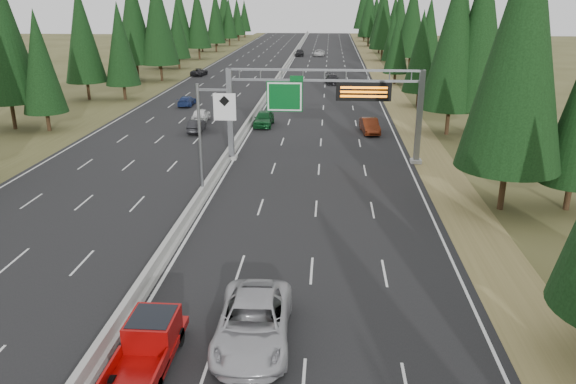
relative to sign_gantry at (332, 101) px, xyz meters
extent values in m
cube|color=black|center=(-8.92, 45.12, -5.23)|extent=(32.00, 260.00, 0.08)
cube|color=olive|center=(8.88, 45.12, -5.24)|extent=(3.60, 260.00, 0.06)
cube|color=#42411E|center=(-26.72, 45.12, -5.24)|extent=(3.60, 260.00, 0.06)
cube|color=gray|center=(-8.92, 45.12, -5.04)|extent=(0.70, 260.00, 0.30)
cube|color=gray|center=(-8.92, 45.12, -4.64)|extent=(0.30, 260.00, 0.60)
cube|color=slate|center=(-8.57, 0.12, -1.29)|extent=(0.45, 0.45, 7.80)
cube|color=gray|center=(-8.57, 0.12, -5.04)|extent=(0.90, 0.90, 0.30)
cube|color=slate|center=(7.28, 0.12, -1.29)|extent=(0.45, 0.45, 7.80)
cube|color=gray|center=(7.28, 0.12, -5.04)|extent=(0.90, 0.90, 0.30)
cube|color=slate|center=(-0.64, 0.12, 2.53)|extent=(15.85, 0.35, 0.16)
cube|color=slate|center=(-0.64, 0.12, 1.69)|extent=(15.85, 0.35, 0.16)
cube|color=#054C19|center=(-3.92, -0.13, 0.36)|extent=(3.00, 0.10, 2.50)
cube|color=silver|center=(-3.92, -0.19, 0.36)|extent=(2.85, 0.02, 2.35)
cube|color=#054C19|center=(-2.92, -0.13, 1.86)|extent=(1.10, 0.10, 0.45)
cube|color=black|center=(2.58, -0.18, 0.86)|extent=(4.50, 0.40, 1.50)
cube|color=orange|center=(2.58, -0.40, 1.21)|extent=(3.80, 0.02, 0.18)
cube|color=orange|center=(2.58, -0.40, 0.86)|extent=(3.80, 0.02, 0.18)
cube|color=orange|center=(2.58, -0.40, 0.51)|extent=(3.80, 0.02, 0.18)
cylinder|color=slate|center=(-8.92, -9.88, -1.19)|extent=(0.20, 0.20, 8.00)
cube|color=gray|center=(-8.92, -9.88, -5.09)|extent=(0.50, 0.50, 0.20)
cube|color=slate|center=(-7.92, -9.88, 2.41)|extent=(2.00, 0.15, 0.15)
cube|color=silver|center=(-7.12, -10.00, 1.31)|extent=(1.50, 0.06, 1.80)
cylinder|color=black|center=(11.41, -10.38, -3.79)|extent=(0.40, 0.40, 2.96)
cone|color=black|center=(11.41, -10.38, 5.46)|extent=(6.66, 6.66, 15.54)
cylinder|color=black|center=(15.80, -10.11, -4.32)|extent=(0.40, 0.40, 1.89)
cylinder|color=black|center=(11.96, 11.20, -3.93)|extent=(0.40, 0.40, 2.68)
cone|color=black|center=(11.96, 11.20, 4.45)|extent=(6.03, 6.03, 14.08)
cylinder|color=black|center=(14.34, 11.28, -3.86)|extent=(0.40, 0.40, 2.82)
cone|color=black|center=(14.34, 11.28, 4.97)|extent=(6.35, 6.35, 14.82)
cylinder|color=black|center=(11.19, 26.60, -4.31)|extent=(0.40, 0.40, 1.93)
cone|color=black|center=(11.19, 26.60, 1.72)|extent=(4.34, 4.34, 10.12)
cylinder|color=black|center=(15.88, 26.00, -4.09)|extent=(0.40, 0.40, 2.36)
cone|color=black|center=(15.88, 26.00, 3.29)|extent=(5.31, 5.31, 12.39)
cylinder|color=black|center=(10.29, 46.00, -4.39)|extent=(0.40, 0.40, 1.77)
cone|color=black|center=(10.29, 46.00, 1.14)|extent=(3.98, 3.98, 9.28)
cylinder|color=black|center=(14.91, 44.30, -4.19)|extent=(0.40, 0.40, 2.15)
cone|color=black|center=(14.91, 44.30, 2.54)|extent=(4.84, 4.84, 11.30)
cylinder|color=black|center=(11.61, 64.49, -4.36)|extent=(0.40, 0.40, 1.82)
cone|color=black|center=(11.61, 64.49, 1.33)|extent=(4.10, 4.10, 9.56)
cylinder|color=black|center=(14.91, 63.99, -3.96)|extent=(0.40, 0.40, 2.62)
cone|color=black|center=(14.91, 63.99, 4.21)|extent=(5.88, 5.88, 13.73)
cylinder|color=black|center=(11.09, 80.81, -4.00)|extent=(0.40, 0.40, 2.55)
cone|color=black|center=(11.09, 80.81, 3.96)|extent=(5.73, 5.73, 13.37)
cylinder|color=black|center=(14.67, 82.44, -4.04)|extent=(0.40, 0.40, 2.46)
cone|color=black|center=(14.67, 82.44, 3.66)|extent=(5.54, 5.54, 12.93)
cylinder|color=black|center=(11.87, 98.29, -4.11)|extent=(0.40, 0.40, 2.32)
cone|color=black|center=(11.87, 98.29, 3.16)|extent=(5.23, 5.23, 12.20)
cylinder|color=black|center=(15.29, 97.98, -4.16)|extent=(0.40, 0.40, 2.22)
cone|color=black|center=(15.29, 97.98, 2.78)|extent=(5.00, 5.00, 11.66)
cylinder|color=black|center=(10.38, 117.67, -3.93)|extent=(0.40, 0.40, 2.67)
cone|color=black|center=(10.38, 117.67, 4.41)|extent=(6.01, 6.01, 14.02)
cylinder|color=black|center=(14.58, 115.22, -4.10)|extent=(0.40, 0.40, 2.35)
cone|color=black|center=(14.58, 115.22, 3.24)|extent=(5.28, 5.28, 12.32)
cylinder|color=black|center=(10.20, 136.16, -4.37)|extent=(0.40, 0.40, 1.79)
cone|color=black|center=(10.20, 136.16, 1.23)|extent=(4.04, 4.04, 9.42)
cylinder|color=black|center=(15.91, 135.66, -3.93)|extent=(0.40, 0.40, 2.68)
cone|color=black|center=(15.91, 135.66, 4.46)|extent=(6.04, 6.04, 14.09)
cylinder|color=black|center=(10.77, 152.58, -3.79)|extent=(0.40, 0.40, 2.97)
cone|color=black|center=(10.77, 152.58, 5.48)|extent=(6.67, 6.67, 15.57)
cylinder|color=black|center=(14.98, 153.63, -4.14)|extent=(0.40, 0.40, 2.25)
cone|color=black|center=(14.98, 153.63, 2.88)|extent=(5.06, 5.06, 11.81)
cylinder|color=black|center=(-29.75, 9.81, -4.27)|extent=(0.40, 0.40, 1.99)
cone|color=black|center=(-29.75, 9.81, 1.94)|extent=(4.47, 4.47, 10.44)
cylinder|color=black|center=(-33.82, 10.40, -3.77)|extent=(0.40, 0.40, 2.99)
cylinder|color=black|center=(-28.17, 28.60, -4.23)|extent=(0.40, 0.40, 2.07)
cone|color=black|center=(-28.17, 28.60, 2.25)|extent=(4.67, 4.67, 10.89)
cylinder|color=black|center=(-33.22, 28.55, -4.06)|extent=(0.40, 0.40, 2.42)
cone|color=black|center=(-33.22, 28.55, 3.50)|extent=(5.44, 5.44, 12.70)
cylinder|color=black|center=(-28.25, 46.65, -3.87)|extent=(0.40, 0.40, 2.81)
cone|color=black|center=(-28.25, 46.65, 4.90)|extent=(6.31, 6.31, 14.73)
cylinder|color=black|center=(-32.39, 46.94, -3.86)|extent=(0.40, 0.40, 2.82)
cone|color=black|center=(-32.39, 46.94, 4.96)|extent=(6.35, 6.35, 14.81)
cylinder|color=black|center=(-29.62, 63.40, -4.24)|extent=(0.40, 0.40, 2.07)
cone|color=black|center=(-29.62, 63.40, 2.22)|extent=(4.65, 4.65, 10.85)
cylinder|color=black|center=(-33.58, 63.34, -3.96)|extent=(0.40, 0.40, 2.61)
cone|color=black|center=(-33.58, 63.34, 4.21)|extent=(5.88, 5.88, 13.73)
cylinder|color=black|center=(-29.58, 81.10, -4.02)|extent=(0.40, 0.40, 2.50)
cone|color=black|center=(-29.58, 81.10, 3.78)|extent=(5.62, 5.62, 13.11)
cylinder|color=black|center=(-33.42, 80.56, -4.00)|extent=(0.40, 0.40, 2.54)
cone|color=black|center=(-33.42, 80.56, 3.94)|extent=(5.72, 5.72, 13.34)
cylinder|color=black|center=(-29.17, 98.53, -4.17)|extent=(0.40, 0.40, 2.20)
cone|color=black|center=(-29.17, 98.53, 2.70)|extent=(4.94, 4.94, 11.54)
cylinder|color=black|center=(-32.80, 98.81, -4.29)|extent=(0.40, 0.40, 1.95)
cone|color=black|center=(-32.80, 98.81, 1.79)|extent=(4.38, 4.38, 10.23)
cylinder|color=black|center=(-29.00, 117.35, -4.22)|extent=(0.40, 0.40, 2.09)
cone|color=black|center=(-29.00, 117.35, 2.32)|extent=(4.71, 4.71, 10.99)
cylinder|color=black|center=(-32.46, 116.26, -4.06)|extent=(0.40, 0.40, 2.42)
cone|color=black|center=(-32.46, 116.26, 3.51)|extent=(5.45, 5.45, 12.71)
cylinder|color=black|center=(-29.24, 135.85, -4.35)|extent=(0.40, 0.40, 1.83)
cone|color=black|center=(-29.24, 135.85, 1.36)|extent=(4.12, 4.12, 9.60)
cylinder|color=black|center=(-33.64, 136.40, -3.96)|extent=(0.40, 0.40, 2.62)
cone|color=black|center=(-33.64, 136.40, 4.21)|extent=(5.89, 5.89, 13.73)
cylinder|color=black|center=(-29.60, 151.49, -4.29)|extent=(0.40, 0.40, 1.96)
cone|color=black|center=(-29.60, 151.49, 1.85)|extent=(4.42, 4.42, 10.30)
cylinder|color=black|center=(-32.30, 152.53, -4.23)|extent=(0.40, 0.40, 2.07)
cone|color=black|center=(-32.30, 152.53, 2.23)|extent=(4.66, 4.66, 10.87)
imported|color=#B0AFB4|center=(-3.09, -26.88, -4.29)|extent=(3.16, 6.53, 1.79)
cylinder|color=black|center=(-7.69, -27.36, -4.81)|extent=(0.29, 0.76, 0.76)
cylinder|color=black|center=(-6.07, -27.36, -4.81)|extent=(0.29, 0.76, 0.76)
cube|color=#940A09|center=(-6.88, -28.88, -4.66)|extent=(1.91, 5.33, 0.29)
cube|color=#940A09|center=(-6.88, -28.02, -4.00)|extent=(1.81, 2.10, 1.05)
cube|color=black|center=(-6.88, -28.02, -3.71)|extent=(1.62, 1.81, 0.52)
cube|color=#940A09|center=(-7.78, -30.31, -4.33)|extent=(0.10, 2.29, 0.57)
cube|color=#940A09|center=(-5.98, -30.31, -4.33)|extent=(0.10, 2.29, 0.57)
imported|color=#125124|center=(-7.27, 13.49, -4.37)|extent=(2.02, 4.85, 1.64)
imported|color=#571E0C|center=(4.05, 10.95, -4.44)|extent=(2.03, 4.70, 1.50)
imported|color=black|center=(0.24, 45.31, -4.46)|extent=(2.51, 5.18, 1.45)
imported|color=silver|center=(-2.80, 89.49, -4.48)|extent=(2.67, 5.27, 1.43)
imported|color=black|center=(-7.42, 88.94, -4.39)|extent=(1.99, 4.75, 1.61)
imported|color=black|center=(-13.93, 10.10, -4.52)|extent=(1.64, 4.11, 1.33)
imported|color=navy|center=(-18.56, 24.59, -4.55)|extent=(1.89, 4.42, 1.27)
imported|color=white|center=(-14.65, 15.38, -4.46)|extent=(1.90, 4.32, 1.45)
imported|color=black|center=(-23.42, 53.37, -4.55)|extent=(2.57, 4.78, 1.28)
camera|label=1|loc=(-0.23, -46.49, 8.27)|focal=35.00mm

